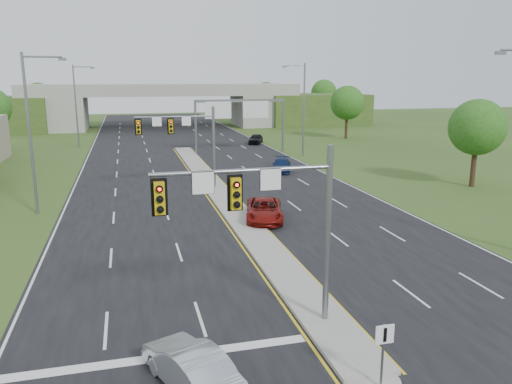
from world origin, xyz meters
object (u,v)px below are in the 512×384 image
object	(u,v)px
signal_mast_near	(271,210)
car_silver	(190,366)
keep_right_sign	(384,346)
car_far_a	(264,210)
car_far_b	(282,165)
overpass	(164,109)
sign_gantry	(239,111)
car_far_c	(256,139)
signal_mast_far	(187,134)

from	to	relation	value
signal_mast_near	car_silver	bearing A→B (deg)	-140.07
keep_right_sign	car_silver	bearing A→B (deg)	163.75
car_far_a	car_far_b	size ratio (longest dim) A/B	1.14
keep_right_sign	overpass	xyz separation A→B (m)	(0.00, 84.53, 2.04)
signal_mast_near	keep_right_sign	bearing A→B (deg)	-63.06
signal_mast_near	keep_right_sign	xyz separation A→B (m)	(2.26, -4.45, -3.21)
car_silver	car_far_b	xyz separation A→B (m)	(13.57, 33.86, -0.04)
signal_mast_near	sign_gantry	xyz separation A→B (m)	(8.95, 44.99, 0.51)
overpass	keep_right_sign	bearing A→B (deg)	-90.00
car_silver	car_far_b	world-z (taller)	car_silver
car_silver	car_far_b	bearing A→B (deg)	-133.51
keep_right_sign	car_far_a	size ratio (longest dim) A/B	0.43
sign_gantry	car_far_b	bearing A→B (deg)	-84.84
keep_right_sign	car_far_b	size ratio (longest dim) A/B	0.49
signal_mast_near	car_far_a	xyz separation A→B (m)	(3.76, 14.39, -4.00)
overpass	car_silver	bearing A→B (deg)	-93.88
keep_right_sign	car_far_a	distance (m)	18.91
signal_mast_near	car_silver	distance (m)	5.94
car_far_c	car_far_a	bearing A→B (deg)	-79.58
car_silver	car_far_a	world-z (taller)	car_far_a
keep_right_sign	car_silver	size ratio (longest dim) A/B	0.53
signal_mast_near	car_far_a	distance (m)	15.40
sign_gantry	overpass	world-z (taller)	overpass
keep_right_sign	car_far_b	xyz separation A→B (m)	(7.94, 35.50, -0.85)
signal_mast_far	overpass	world-z (taller)	overpass
car_silver	car_far_a	size ratio (longest dim) A/B	0.82
car_far_a	car_far_c	world-z (taller)	car_far_a
car_silver	car_far_c	distance (m)	57.98
signal_mast_far	car_far_c	distance (m)	30.98
car_silver	car_far_c	bearing A→B (deg)	-128.21
car_far_b	car_far_c	size ratio (longest dim) A/B	1.09
keep_right_sign	car_far_c	world-z (taller)	keep_right_sign
car_silver	keep_right_sign	bearing A→B (deg)	142.08
signal_mast_near	overpass	distance (m)	80.11
keep_right_sign	signal_mast_near	bearing A→B (deg)	116.94
overpass	car_far_b	bearing A→B (deg)	-80.80
car_silver	car_far_a	distance (m)	18.62
car_far_a	signal_mast_far	bearing A→B (deg)	123.75
sign_gantry	car_silver	xyz separation A→B (m)	(-12.31, -47.81, -4.53)
signal_mast_near	signal_mast_far	bearing A→B (deg)	90.00
car_far_c	car_silver	bearing A→B (deg)	-82.39
signal_mast_far	car_far_a	bearing A→B (deg)	-70.48
overpass	car_silver	world-z (taller)	overpass
sign_gantry	car_far_a	world-z (taller)	sign_gantry
car_far_c	sign_gantry	bearing A→B (deg)	-94.17
signal_mast_far	car_far_c	xyz separation A→B (m)	(13.13, 27.77, -4.01)
sign_gantry	car_silver	world-z (taller)	sign_gantry
keep_right_sign	car_silver	xyz separation A→B (m)	(-5.62, 1.64, -0.81)
signal_mast_far	car_far_a	distance (m)	11.95
signal_mast_near	car_silver	xyz separation A→B (m)	(-3.36, -2.81, -4.02)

